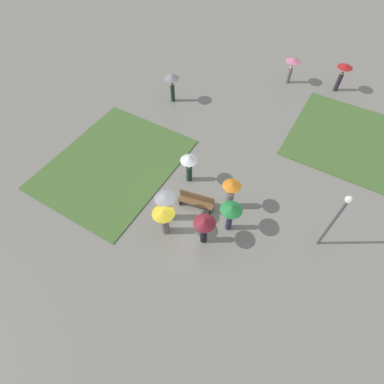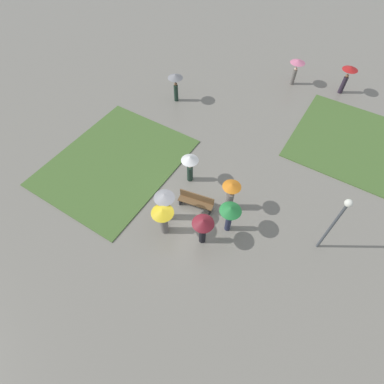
{
  "view_description": "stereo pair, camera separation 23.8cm",
  "coord_description": "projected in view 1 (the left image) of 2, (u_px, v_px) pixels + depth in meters",
  "views": [
    {
      "loc": [
        4.31,
        -6.74,
        12.88
      ],
      "look_at": [
        -0.23,
        0.98,
        0.91
      ],
      "focal_mm": 28.0,
      "sensor_mm": 36.0,
      "label": 1
    },
    {
      "loc": [
        4.52,
        -6.62,
        12.88
      ],
      "look_at": [
        -0.23,
        0.98,
        0.91
      ],
      "focal_mm": 28.0,
      "sensor_mm": 36.0,
      "label": 2
    }
  ],
  "objects": [
    {
      "name": "crowd_person_white",
      "position": [
        189.0,
        163.0,
        15.56
      ],
      "size": [
        0.92,
        0.92,
        1.82
      ],
      "rotation": [
        0.0,
        0.0,
        6.09
      ],
      "color": "#1E3328",
      "rests_on": "ground_plane"
    },
    {
      "name": "ground_plane",
      "position": [
        186.0,
        218.0,
        15.11
      ],
      "size": [
        90.0,
        90.0,
        0.0
      ],
      "primitive_type": "plane",
      "color": "gray"
    },
    {
      "name": "lone_walker_near_lawn",
      "position": [
        343.0,
        72.0,
        20.47
      ],
      "size": [
        1.03,
        1.03,
        1.96
      ],
      "rotation": [
        0.0,
        0.0,
        1.89
      ],
      "color": "#2D2333",
      "rests_on": "ground_plane"
    },
    {
      "name": "crowd_person_orange",
      "position": [
        231.0,
        193.0,
        14.59
      ],
      "size": [
        0.91,
        0.91,
        1.92
      ],
      "rotation": [
        0.0,
        0.0,
        0.38
      ],
      "color": "slate",
      "rests_on": "ground_plane"
    },
    {
      "name": "lamp_post",
      "position": [
        338.0,
        215.0,
        12.29
      ],
      "size": [
        0.32,
        0.32,
        3.74
      ],
      "color": "#474C51",
      "rests_on": "ground_plane"
    },
    {
      "name": "lawn_patch_near",
      "position": [
        114.0,
        164.0,
        17.28
      ],
      "size": [
        6.57,
        8.12,
        0.06
      ],
      "color": "#4C7033",
      "rests_on": "ground_plane"
    },
    {
      "name": "crowd_person_maroon",
      "position": [
        204.0,
        225.0,
        13.25
      ],
      "size": [
        1.0,
        1.0,
        1.85
      ],
      "rotation": [
        0.0,
        0.0,
        0.08
      ],
      "color": "black",
      "rests_on": "ground_plane"
    },
    {
      "name": "crowd_person_yellow",
      "position": [
        164.0,
        217.0,
        13.61
      ],
      "size": [
        1.05,
        1.05,
        1.85
      ],
      "rotation": [
        0.0,
        0.0,
        4.49
      ],
      "color": "slate",
      "rests_on": "ground_plane"
    },
    {
      "name": "lone_walker_mid_plaza",
      "position": [
        292.0,
        65.0,
        21.06
      ],
      "size": [
        1.03,
        1.03,
        1.85
      ],
      "rotation": [
        0.0,
        0.0,
        3.29
      ],
      "color": "slate",
      "rests_on": "ground_plane"
    },
    {
      "name": "park_bench",
      "position": [
        196.0,
        201.0,
        15.17
      ],
      "size": [
        1.87,
        0.75,
        0.9
      ],
      "rotation": [
        0.0,
        0.0,
        0.19
      ],
      "color": "brown",
      "rests_on": "ground_plane"
    },
    {
      "name": "crowd_person_green",
      "position": [
        231.0,
        212.0,
        13.63
      ],
      "size": [
        1.02,
        1.02,
        1.84
      ],
      "rotation": [
        0.0,
        0.0,
        0.69
      ],
      "color": "#282D47",
      "rests_on": "ground_plane"
    },
    {
      "name": "crowd_person_grey",
      "position": [
        165.0,
        203.0,
        14.05
      ],
      "size": [
        0.99,
        0.99,
        1.93
      ],
      "rotation": [
        0.0,
        0.0,
        5.61
      ],
      "color": "black",
      "rests_on": "ground_plane"
    },
    {
      "name": "lone_walker_far_path",
      "position": [
        172.0,
        81.0,
        19.66
      ],
      "size": [
        1.0,
        1.0,
        1.99
      ],
      "rotation": [
        0.0,
        0.0,
        5.19
      ],
      "color": "#1E3328",
      "rests_on": "ground_plane"
    },
    {
      "name": "lawn_patch_far",
      "position": [
        345.0,
        137.0,
        18.61
      ],
      "size": [
        6.24,
        6.96,
        0.06
      ],
      "color": "#4C7033",
      "rests_on": "ground_plane"
    }
  ]
}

